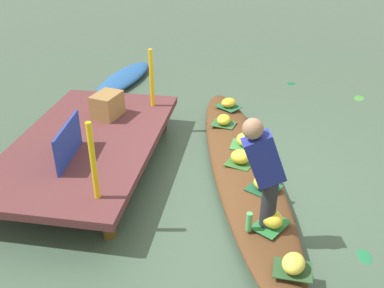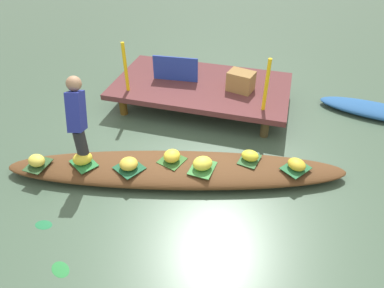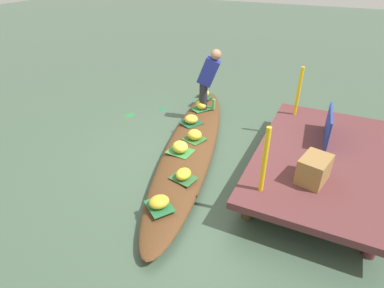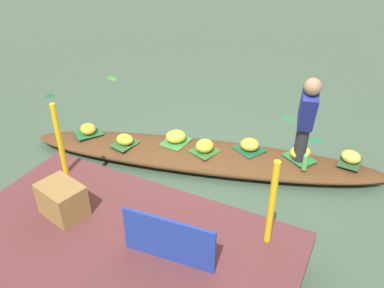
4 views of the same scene
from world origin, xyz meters
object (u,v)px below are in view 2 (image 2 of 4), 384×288
at_px(banana_bunch_2, 250,156).
at_px(banana_bunch_6, 172,156).
at_px(vendor_boat, 176,169).
at_px(banana_bunch_3, 202,164).
at_px(banana_bunch_4, 83,158).
at_px(water_bottle, 84,147).
at_px(banana_bunch_0, 129,164).
at_px(vendor_person, 78,117).
at_px(moored_boat, 377,111).
at_px(produce_crate, 241,81).
at_px(banana_bunch_1, 297,164).
at_px(market_banner, 175,69).
at_px(banana_bunch_5, 37,161).

height_order(banana_bunch_2, banana_bunch_6, banana_bunch_6).
xyz_separation_m(vendor_boat, banana_bunch_2, (1.00, 0.36, 0.19)).
distance_m(banana_bunch_3, banana_bunch_4, 1.69).
xyz_separation_m(banana_bunch_2, banana_bunch_4, (-2.26, -0.72, 0.02)).
relative_size(vendor_boat, water_bottle, 23.34).
relative_size(banana_bunch_0, vendor_person, 0.21).
relative_size(moored_boat, banana_bunch_4, 7.38).
distance_m(moored_boat, banana_bunch_0, 4.60).
bearing_deg(banana_bunch_4, produce_crate, 52.30).
distance_m(banana_bunch_0, banana_bunch_2, 1.72).
xyz_separation_m(banana_bunch_1, market_banner, (-2.31, 1.71, 0.36)).
bearing_deg(vendor_boat, market_banner, 93.44).
bearing_deg(banana_bunch_4, market_banner, 76.09).
xyz_separation_m(banana_bunch_1, banana_bunch_3, (-1.26, -0.35, 0.02)).
height_order(banana_bunch_6, vendor_person, vendor_person).
height_order(moored_boat, vendor_person, vendor_person).
relative_size(moored_boat, banana_bunch_3, 7.13).
xyz_separation_m(water_bottle, produce_crate, (1.94, 2.14, 0.28)).
relative_size(vendor_person, produce_crate, 2.79).
bearing_deg(banana_bunch_4, vendor_person, 98.38).
bearing_deg(vendor_boat, banana_bunch_0, -169.41).
bearing_deg(banana_bunch_6, produce_crate, 71.98).
bearing_deg(banana_bunch_3, banana_bunch_5, -166.08).
xyz_separation_m(banana_bunch_1, banana_bunch_5, (-3.51, -0.91, 0.01)).
relative_size(banana_bunch_1, vendor_person, 0.21).
bearing_deg(banana_bunch_5, moored_boat, 32.60).
bearing_deg(produce_crate, banana_bunch_0, -117.07).
bearing_deg(produce_crate, water_bottle, -132.13).
relative_size(moored_boat, market_banner, 2.38).
distance_m(vendor_boat, banana_bunch_5, 1.95).
bearing_deg(market_banner, vendor_boat, -77.16).
xyz_separation_m(banana_bunch_2, banana_bunch_5, (-2.86, -0.93, 0.01)).
height_order(banana_bunch_1, water_bottle, water_bottle).
relative_size(banana_bunch_5, market_banner, 0.30).
xyz_separation_m(banana_bunch_1, produce_crate, (-1.08, 1.66, 0.31)).
distance_m(moored_boat, produce_crate, 2.57).
bearing_deg(banana_bunch_4, banana_bunch_5, -161.38).
height_order(market_banner, produce_crate, market_banner).
xyz_separation_m(banana_bunch_0, market_banner, (-0.06, 2.33, 0.36)).
relative_size(moored_boat, banana_bunch_1, 7.60).
relative_size(banana_bunch_1, banana_bunch_5, 1.05).
bearing_deg(banana_bunch_0, water_bottle, 169.87).
bearing_deg(market_banner, banana_bunch_2, -50.50).
xyz_separation_m(banana_bunch_3, banana_bunch_4, (-1.65, -0.35, 0.00)).
bearing_deg(banana_bunch_3, market_banner, 116.96).
bearing_deg(water_bottle, banana_bunch_2, 11.91).
bearing_deg(moored_boat, vendor_person, -137.95).
relative_size(moored_boat, water_bottle, 9.54).
bearing_deg(banana_bunch_5, water_bottle, 40.72).
bearing_deg(banana_bunch_6, moored_boat, 39.20).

